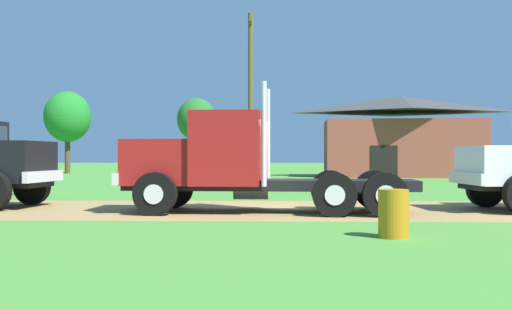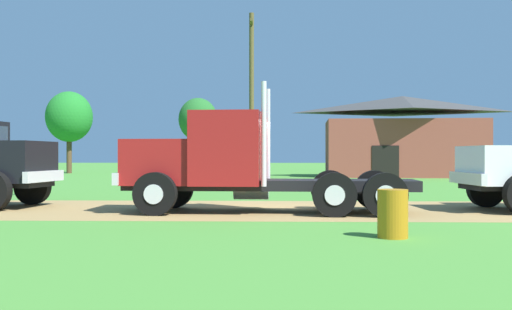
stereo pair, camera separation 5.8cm
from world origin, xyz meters
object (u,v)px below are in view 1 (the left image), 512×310
object	(u,v)px
visitor_far_side	(30,172)
shed_building	(401,138)
steel_barrel	(393,214)
truck_foreground_white	(227,164)
utility_pole_near	(250,94)

from	to	relation	value
visitor_far_side	shed_building	xyz separation A→B (m)	(18.52, 20.64, 1.90)
steel_barrel	shed_building	size ratio (longest dim) A/B	0.08
truck_foreground_white	utility_pole_near	size ratio (longest dim) A/B	0.87
utility_pole_near	visitor_far_side	bearing A→B (deg)	-129.05
shed_building	utility_pole_near	world-z (taller)	utility_pole_near
shed_building	utility_pole_near	bearing A→B (deg)	-134.33
truck_foreground_white	steel_barrel	xyz separation A→B (m)	(3.53, -4.93, -0.85)
shed_building	utility_pole_near	size ratio (longest dim) A/B	1.26
visitor_far_side	utility_pole_near	xyz separation A→B (m)	(8.03, 9.90, 4.01)
steel_barrel	utility_pole_near	distance (m)	21.66
truck_foreground_white	visitor_far_side	distance (m)	10.06
steel_barrel	utility_pole_near	bearing A→B (deg)	99.55
truck_foreground_white	shed_building	bearing A→B (deg)	68.53
steel_barrel	shed_building	bearing A→B (deg)	77.57
truck_foreground_white	steel_barrel	size ratio (longest dim) A/B	8.84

